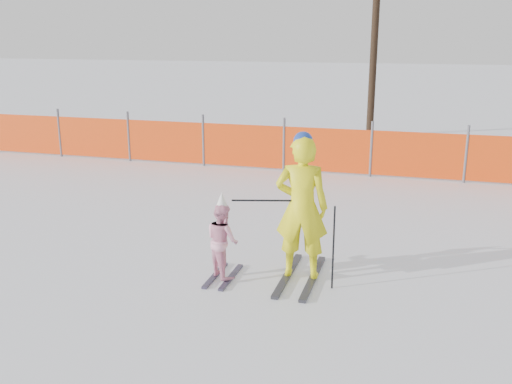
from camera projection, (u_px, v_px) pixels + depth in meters
ground at (246, 273)px, 7.64m from camera, size 120.00×120.00×0.00m
adult at (302, 207)px, 7.24m from camera, size 0.71×1.44×1.94m
child at (222, 239)px, 7.37m from camera, size 0.60×0.84×1.17m
ski_poles at (303, 228)px, 7.12m from camera, size 1.33×0.22×1.08m
safety_fence at (198, 143)px, 13.82m from camera, size 15.91×0.06×1.25m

